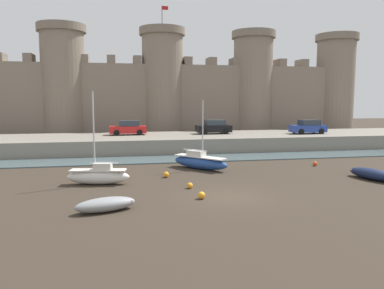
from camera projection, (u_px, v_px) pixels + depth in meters
The scene contains 15 objects.
ground_plane at pixel (228, 197), 21.56m from camera, with size 160.00×160.00×0.00m, color #382D23.
water_channel at pixel (186, 158), 35.21m from camera, with size 80.00×4.50×0.10m, color slate.
quay_road at pixel (175, 142), 42.19m from camera, with size 65.09×10.00×1.59m, color gray.
castle at pixel (163, 91), 52.48m from camera, with size 59.40×6.31×18.35m.
rowboat_foreground_left at pixel (106, 204), 18.66m from camera, with size 3.23×1.91×0.71m.
sailboat_foreground_right at pixel (200, 161), 30.07m from camera, with size 4.30×4.69×5.54m.
rowboat_near_channel_left at pixel (373, 174), 26.08m from camera, with size 2.20×3.89×0.78m.
sailboat_midflat_right at pixel (99, 175), 24.62m from camera, with size 4.25×1.79×6.10m.
mooring_buoy_near_channel at pixel (315, 164), 31.51m from camera, with size 0.38×0.38×0.38m, color #E04C1E.
mooring_buoy_near_shore at pixel (202, 195), 21.01m from camera, with size 0.42×0.42×0.42m, color orange.
mooring_buoy_mid_mud at pixel (166, 175), 26.83m from camera, with size 0.43×0.43×0.43m, color orange.
mooring_buoy_off_centre at pixel (190, 186), 23.51m from camera, with size 0.38×0.38×0.38m, color orange.
car_quay_west at pixel (214, 127), 43.81m from camera, with size 4.13×1.94×1.62m.
car_quay_centre_west at pixel (128, 128), 42.43m from camera, with size 4.13×1.94×1.62m.
car_quay_centre_east at pixel (308, 127), 43.89m from camera, with size 4.13×1.94×1.62m.
Camera 1 is at (-6.01, -20.28, 5.55)m, focal length 35.00 mm.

